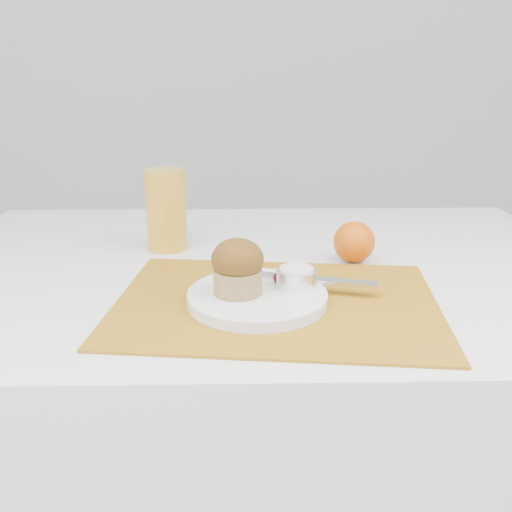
{
  "coord_description": "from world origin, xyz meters",
  "views": [
    {
      "loc": [
        -0.03,
        -0.91,
        1.09
      ],
      "look_at": [
        -0.01,
        -0.05,
        0.8
      ],
      "focal_mm": 40.0,
      "sensor_mm": 36.0,
      "label": 1
    }
  ],
  "objects_px": {
    "table": "(260,440)",
    "juice_glass": "(166,210)",
    "orange": "(354,242)",
    "muffin": "(238,267)",
    "plate": "(257,297)"
  },
  "relations": [
    {
      "from": "orange",
      "to": "muffin",
      "type": "bearing_deg",
      "value": -137.11
    },
    {
      "from": "orange",
      "to": "juice_glass",
      "type": "bearing_deg",
      "value": 166.26
    },
    {
      "from": "orange",
      "to": "table",
      "type": "bearing_deg",
      "value": -177.36
    },
    {
      "from": "muffin",
      "to": "orange",
      "type": "bearing_deg",
      "value": 42.89
    },
    {
      "from": "table",
      "to": "juice_glass",
      "type": "bearing_deg",
      "value": 152.39
    },
    {
      "from": "orange",
      "to": "muffin",
      "type": "relative_size",
      "value": 0.88
    },
    {
      "from": "juice_glass",
      "to": "muffin",
      "type": "xyz_separation_m",
      "value": [
        0.14,
        -0.28,
        -0.02
      ]
    },
    {
      "from": "orange",
      "to": "juice_glass",
      "type": "height_order",
      "value": "juice_glass"
    },
    {
      "from": "juice_glass",
      "to": "plate",
      "type": "bearing_deg",
      "value": -58.91
    },
    {
      "from": "table",
      "to": "juice_glass",
      "type": "relative_size",
      "value": 7.83
    },
    {
      "from": "orange",
      "to": "muffin",
      "type": "xyz_separation_m",
      "value": [
        -0.21,
        -0.19,
        0.02
      ]
    },
    {
      "from": "orange",
      "to": "muffin",
      "type": "distance_m",
      "value": 0.28
    },
    {
      "from": "table",
      "to": "juice_glass",
      "type": "height_order",
      "value": "juice_glass"
    },
    {
      "from": "table",
      "to": "juice_glass",
      "type": "xyz_separation_m",
      "value": [
        -0.18,
        0.09,
        0.45
      ]
    },
    {
      "from": "plate",
      "to": "orange",
      "type": "xyz_separation_m",
      "value": [
        0.18,
        0.19,
        0.02
      ]
    }
  ]
}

